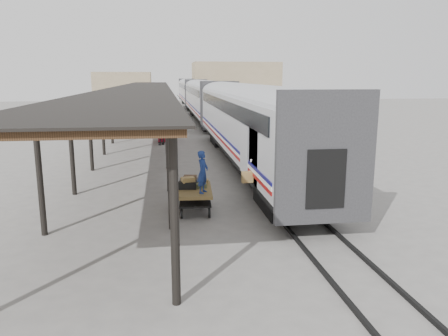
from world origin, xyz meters
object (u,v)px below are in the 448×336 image
porter (203,172)px  baggage_cart (195,194)px  pedestrian (162,133)px  luggage_tug (164,135)px

porter → baggage_cart: bearing=47.0°
baggage_cart → pedestrian: (-1.27, 16.69, 0.25)m
pedestrian → baggage_cart: bearing=69.9°
porter → pedestrian: 17.42m
luggage_tug → porter: size_ratio=0.91×
baggage_cart → luggage_tug: (-1.08, 18.34, -0.11)m
baggage_cart → porter: 1.21m
baggage_cart → luggage_tug: luggage_tug is taller
luggage_tug → pedestrian: 1.70m
porter → pedestrian: porter is taller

